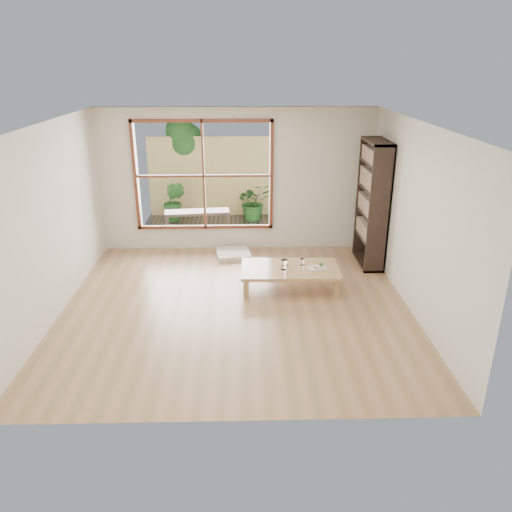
# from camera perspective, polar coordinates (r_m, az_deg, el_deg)

# --- Properties ---
(ground) EXTENTS (5.00, 5.00, 0.00)m
(ground) POSITION_cam_1_polar(r_m,az_deg,el_deg) (7.34, -2.26, -5.71)
(ground) COLOR tan
(ground) RESTS_ON ground
(low_table) EXTENTS (1.54, 0.89, 0.33)m
(low_table) POSITION_cam_1_polar(r_m,az_deg,el_deg) (7.81, 3.90, -1.63)
(low_table) COLOR tan
(low_table) RESTS_ON ground
(floor_cushion) EXTENTS (0.67, 0.67, 0.09)m
(floor_cushion) POSITION_cam_1_polar(r_m,az_deg,el_deg) (9.15, -2.62, 0.27)
(floor_cushion) COLOR beige
(floor_cushion) RESTS_ON ground
(bookshelf) EXTENTS (0.34, 0.96, 2.14)m
(bookshelf) POSITION_cam_1_polar(r_m,az_deg,el_deg) (8.74, 13.15, 5.80)
(bookshelf) COLOR black
(bookshelf) RESTS_ON ground
(glass_tall) EXTENTS (0.08, 0.08, 0.16)m
(glass_tall) POSITION_cam_1_polar(r_m,az_deg,el_deg) (7.71, 3.15, -0.99)
(glass_tall) COLOR silver
(glass_tall) RESTS_ON low_table
(glass_mid) EXTENTS (0.07, 0.07, 0.10)m
(glass_mid) POSITION_cam_1_polar(r_m,az_deg,el_deg) (7.91, 5.31, -0.67)
(glass_mid) COLOR silver
(glass_mid) RESTS_ON low_table
(glass_short) EXTENTS (0.07, 0.07, 0.09)m
(glass_short) POSITION_cam_1_polar(r_m,az_deg,el_deg) (7.89, 3.35, -0.69)
(glass_short) COLOR silver
(glass_short) RESTS_ON low_table
(glass_small) EXTENTS (0.07, 0.07, 0.08)m
(glass_small) POSITION_cam_1_polar(r_m,az_deg,el_deg) (7.88, 3.47, -0.76)
(glass_small) COLOR silver
(glass_small) RESTS_ON low_table
(food_tray) EXTENTS (0.30, 0.24, 0.08)m
(food_tray) POSITION_cam_1_polar(r_m,az_deg,el_deg) (7.82, 7.09, -1.24)
(food_tray) COLOR white
(food_tray) RESTS_ON low_table
(deck) EXTENTS (2.80, 2.00, 0.05)m
(deck) POSITION_cam_1_polar(r_m,az_deg,el_deg) (10.66, -5.28, 3.07)
(deck) COLOR #373028
(deck) RESTS_ON ground
(garden_bench) EXTENTS (1.36, 0.53, 0.42)m
(garden_bench) POSITION_cam_1_polar(r_m,az_deg,el_deg) (10.43, -6.74, 4.82)
(garden_bench) COLOR black
(garden_bench) RESTS_ON deck
(bamboo_fence) EXTENTS (2.80, 0.06, 1.80)m
(bamboo_fence) POSITION_cam_1_polar(r_m,az_deg,el_deg) (11.38, -5.13, 8.97)
(bamboo_fence) COLOR #DCBD70
(bamboo_fence) RESTS_ON ground
(shrub_right) EXTENTS (0.91, 0.85, 0.83)m
(shrub_right) POSITION_cam_1_polar(r_m,az_deg,el_deg) (11.07, -0.27, 6.23)
(shrub_right) COLOR #285820
(shrub_right) RESTS_ON deck
(shrub_left) EXTENTS (0.59, 0.53, 0.90)m
(shrub_left) POSITION_cam_1_polar(r_m,az_deg,el_deg) (11.11, -9.33, 6.20)
(shrub_left) COLOR #285820
(shrub_left) RESTS_ON deck
(garden_tree) EXTENTS (1.04, 0.85, 2.22)m
(garden_tree) POSITION_cam_1_polar(r_m,az_deg,el_deg) (11.60, -8.58, 12.71)
(garden_tree) COLOR #4C3D2D
(garden_tree) RESTS_ON ground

